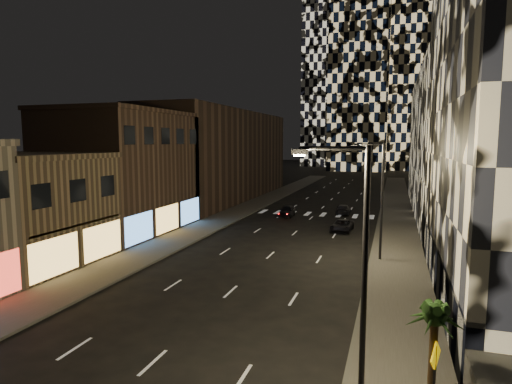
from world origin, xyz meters
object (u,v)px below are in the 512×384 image
Objects in this scene: streetlight_near at (357,262)px; car_dark_oncoming at (343,209)px; car_dark_rightlane at (342,226)px; palm_tree at (434,324)px; streetlight_far at (379,193)px; ped_sign at (435,369)px; car_dark_midlane at (287,211)px.

car_dark_oncoming is at bearing 96.84° from streetlight_near.
car_dark_rightlane is at bearing 93.51° from car_dark_oncoming.
palm_tree is at bearing 98.11° from car_dark_oncoming.
streetlight_far reaches higher than palm_tree.
streetlight_far reaches higher than ped_sign.
streetlight_near is at bearing -171.15° from palm_tree.
streetlight_near reaches higher than palm_tree.
palm_tree is (7.39, -40.78, 2.84)m from car_dark_oncoming.
palm_tree is at bearing 115.15° from ped_sign.
palm_tree is (2.45, -19.62, -1.90)m from streetlight_far.
ped_sign is 0.73× the size of palm_tree.
ped_sign is at bearing -85.34° from palm_tree.
car_dark_oncoming is 1.44× the size of ped_sign.
streetlight_far reaches higher than car_dark_rightlane.
streetlight_far is at bearing 90.00° from streetlight_near.
ped_sign reaches higher than car_dark_midlane.
car_dark_oncoming is (-4.94, 41.16, -4.74)m from streetlight_near.
car_dark_rightlane is 30.73m from palm_tree.
palm_tree is at bearing -74.64° from car_dark_rightlane.
streetlight_far is at bearing 117.55° from ped_sign.
streetlight_near is 2.15× the size of car_dark_oncoming.
streetlight_near is 30.93m from car_dark_rightlane.
car_dark_midlane is (-11.44, 37.29, -4.66)m from streetlight_near.
palm_tree is (2.45, 0.38, -1.90)m from streetlight_near.
palm_tree reaches higher than car_dark_rightlane.
streetlight_far is 20.44m from ped_sign.
ped_sign is at bearing -0.78° from streetlight_near.
streetlight_far is 19.86m from palm_tree.
streetlight_far is at bearing -59.02° from car_dark_midlane.
ped_sign reaches higher than car_dark_rightlane.
car_dark_oncoming is at bearing 28.26° from car_dark_midlane.
streetlight_far reaches higher than car_dark_midlane.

